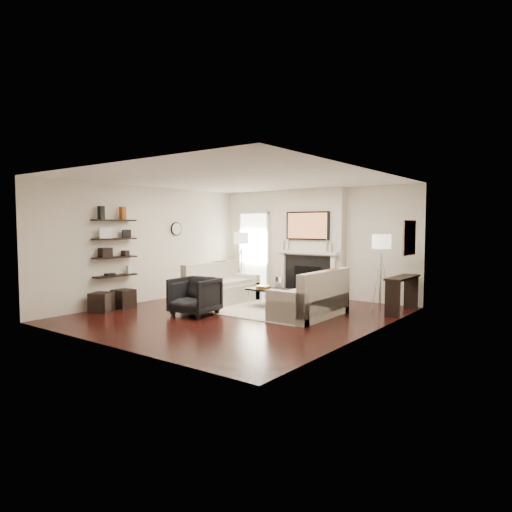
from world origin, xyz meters
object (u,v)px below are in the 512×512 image
Objects in this scene: loveseat_right_base at (309,306)px; coffee_table at (273,290)px; lamp_left_shade at (241,238)px; armchair at (195,294)px; ottoman_near at (124,299)px; lamp_right_shade at (382,241)px; loveseat_left_base at (222,294)px.

coffee_table is at bearing 164.17° from loveseat_right_base.
lamp_left_shade is (-2.01, 1.41, 1.05)m from coffee_table.
lamp_left_shade is (-3.10, 1.72, 1.24)m from loveseat_right_base.
lamp_left_shade reaches higher than armchair.
ottoman_near is at bearing -156.72° from loveseat_right_base.
lamp_right_shade is at bearing 35.11° from coffee_table.
coffee_table is 2.75× the size of ottoman_near.
loveseat_right_base is 4.50× the size of lamp_right_shade.
lamp_left_shade reaches higher than ottoman_near.
ottoman_near is (-1.79, -0.38, -0.22)m from armchair.
coffee_table is 3.25m from ottoman_near.
lamp_left_shade is 3.90m from lamp_right_shade.
coffee_table is at bearing 35.99° from ottoman_near.
lamp_right_shade is at bearing 35.63° from ottoman_near.
loveseat_left_base is 1.00× the size of loveseat_right_base.
ottoman_near is (-3.72, -1.60, -0.01)m from loveseat_right_base.
ottoman_near is at bearing -100.57° from lamp_left_shade.
lamp_left_shade is 1.00× the size of ottoman_near.
armchair is 2.08× the size of lamp_right_shade.
lamp_right_shade is (1.89, 1.33, 1.05)m from coffee_table.
armchair is at bearing -68.40° from lamp_left_shade.
loveseat_left_base is 4.50× the size of ottoman_near.
armchair is 2.08× the size of ottoman_near.
loveseat_left_base is 2.39m from loveseat_right_base.
lamp_right_shade reaches higher than coffee_table.
ottoman_near is at bearing -127.49° from loveseat_left_base.
loveseat_right_base is 4.05m from ottoman_near.
lamp_left_shade reaches higher than loveseat_right_base.
lamp_right_shade is (0.80, 1.64, 1.24)m from loveseat_right_base.
armchair is 2.08× the size of lamp_left_shade.
lamp_left_shade is 3.60m from ottoman_near.
armchair reaches higher than ottoman_near.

